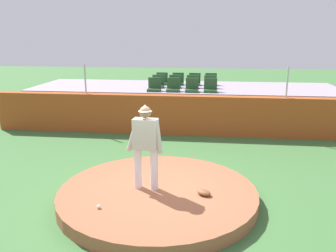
% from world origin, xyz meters
% --- Properties ---
extents(ground_plane, '(60.00, 60.00, 0.00)m').
position_xyz_m(ground_plane, '(0.00, 0.00, 0.00)').
color(ground_plane, '#3E6E38').
extents(pitchers_mound, '(4.17, 4.17, 0.27)m').
position_xyz_m(pitchers_mound, '(0.00, 0.00, 0.13)').
color(pitchers_mound, '#9A5A3C').
rests_on(pitchers_mound, ground_plane).
extents(pitcher, '(0.79, 0.31, 1.80)m').
position_xyz_m(pitcher, '(-0.25, 0.03, 1.31)').
color(pitcher, silver).
rests_on(pitcher, pitchers_mound).
extents(baseball, '(0.07, 0.07, 0.07)m').
position_xyz_m(baseball, '(-0.97, -0.98, 0.30)').
color(baseball, white).
rests_on(baseball, pitchers_mound).
extents(fielding_glove, '(0.36, 0.33, 0.11)m').
position_xyz_m(fielding_glove, '(0.98, -0.18, 0.32)').
color(fielding_glove, brown).
rests_on(fielding_glove, pitchers_mound).
extents(brick_barrier, '(13.27, 0.40, 1.38)m').
position_xyz_m(brick_barrier, '(0.00, 5.22, 0.69)').
color(brick_barrier, '#A64A1E').
rests_on(brick_barrier, ground_plane).
extents(fence_post_left, '(0.06, 0.06, 1.03)m').
position_xyz_m(fence_post_left, '(-3.35, 5.22, 1.89)').
color(fence_post_left, silver).
rests_on(fence_post_left, brick_barrier).
extents(fence_post_right, '(0.06, 0.06, 1.03)m').
position_xyz_m(fence_post_right, '(3.56, 5.22, 1.89)').
color(fence_post_right, silver).
rests_on(fence_post_right, brick_barrier).
extents(bleacher_platform, '(12.34, 3.61, 1.34)m').
position_xyz_m(bleacher_platform, '(0.00, 7.65, 0.67)').
color(bleacher_platform, '#9A8D9F').
rests_on(bleacher_platform, ground_plane).
extents(stadium_chair_0, '(0.48, 0.44, 0.50)m').
position_xyz_m(stadium_chair_0, '(-1.07, 6.36, 1.49)').
color(stadium_chair_0, '#27522B').
rests_on(stadium_chair_0, bleacher_platform).
extents(stadium_chair_1, '(0.48, 0.44, 0.50)m').
position_xyz_m(stadium_chair_1, '(-0.35, 6.36, 1.49)').
color(stadium_chair_1, '#27522B').
rests_on(stadium_chair_1, bleacher_platform).
extents(stadium_chair_2, '(0.48, 0.44, 0.50)m').
position_xyz_m(stadium_chair_2, '(0.36, 6.35, 1.49)').
color(stadium_chair_2, '#27522B').
rests_on(stadium_chair_2, bleacher_platform).
extents(stadium_chair_3, '(0.48, 0.44, 0.50)m').
position_xyz_m(stadium_chair_3, '(1.05, 6.38, 1.49)').
color(stadium_chair_3, '#27522B').
rests_on(stadium_chair_3, bleacher_platform).
extents(stadium_chair_4, '(0.48, 0.44, 0.50)m').
position_xyz_m(stadium_chair_4, '(-1.06, 7.28, 1.49)').
color(stadium_chair_4, '#27522B').
rests_on(stadium_chair_4, bleacher_platform).
extents(stadium_chair_5, '(0.48, 0.44, 0.50)m').
position_xyz_m(stadium_chair_5, '(-0.38, 7.30, 1.49)').
color(stadium_chair_5, '#27522B').
rests_on(stadium_chair_5, bleacher_platform).
extents(stadium_chair_6, '(0.48, 0.44, 0.50)m').
position_xyz_m(stadium_chair_6, '(0.33, 7.29, 1.49)').
color(stadium_chair_6, '#27522B').
rests_on(stadium_chair_6, bleacher_platform).
extents(stadium_chair_7, '(0.48, 0.44, 0.50)m').
position_xyz_m(stadium_chair_7, '(1.03, 7.27, 1.49)').
color(stadium_chair_7, '#27522B').
rests_on(stadium_chair_7, bleacher_platform).
extents(stadium_chair_8, '(0.48, 0.44, 0.50)m').
position_xyz_m(stadium_chair_8, '(-1.03, 8.17, 1.49)').
color(stadium_chair_8, '#27522B').
rests_on(stadium_chair_8, bleacher_platform).
extents(stadium_chair_9, '(0.48, 0.44, 0.50)m').
position_xyz_m(stadium_chair_9, '(-0.33, 8.17, 1.49)').
color(stadium_chair_9, '#27522B').
rests_on(stadium_chair_9, bleacher_platform).
extents(stadium_chair_10, '(0.48, 0.44, 0.50)m').
position_xyz_m(stadium_chair_10, '(0.38, 8.14, 1.49)').
color(stadium_chair_10, '#27522B').
rests_on(stadium_chair_10, bleacher_platform).
extents(stadium_chair_11, '(0.48, 0.44, 0.50)m').
position_xyz_m(stadium_chair_11, '(1.06, 8.17, 1.49)').
color(stadium_chair_11, '#27522B').
rests_on(stadium_chair_11, bleacher_platform).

